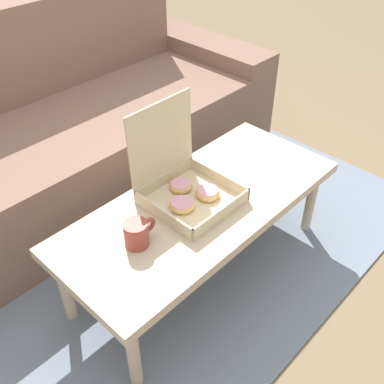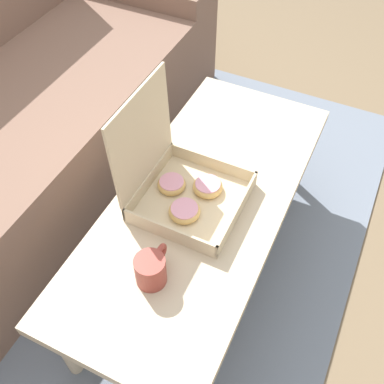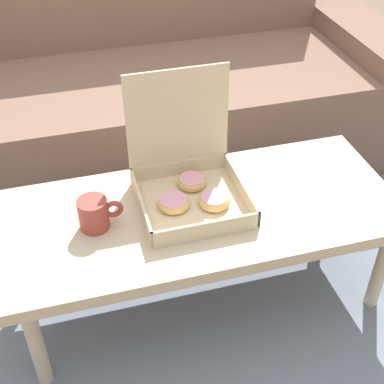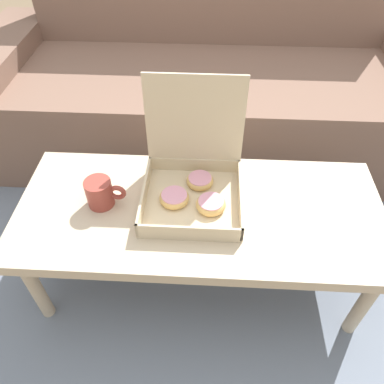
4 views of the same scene
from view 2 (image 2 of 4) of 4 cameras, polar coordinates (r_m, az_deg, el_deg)
The scene contains 5 objects.
ground_plane at distance 1.75m, azimuth -1.22°, elevation -8.00°, with size 12.00×12.00×0.00m, color #756047.
area_rug at distance 1.84m, azimuth -9.63°, elevation -4.39°, with size 2.32×1.83×0.01m, color slate.
coffee_table at distance 1.45m, azimuth 1.33°, elevation -1.84°, with size 1.19×0.51×0.38m.
pastry_box at distance 1.37m, azimuth -1.62°, elevation 1.19°, with size 0.32×0.32×0.37m.
coffee_mug at distance 1.22m, azimuth -5.21°, elevation -9.75°, with size 0.13×0.09×0.09m.
Camera 2 is at (-0.82, -0.44, 1.48)m, focal length 42.00 mm.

